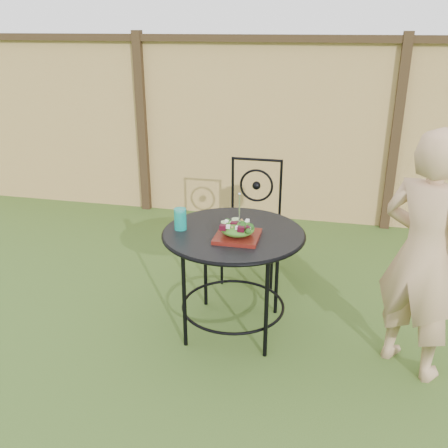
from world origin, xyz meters
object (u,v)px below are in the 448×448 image
(patio_table, at_px, (233,251))
(patio_chair, at_px, (253,217))
(salad_plate, at_px, (237,236))
(diner, at_px, (424,257))

(patio_table, relative_size, patio_chair, 0.97)
(patio_table, bearing_deg, salad_plate, -65.51)
(patio_chair, bearing_deg, diner, -41.38)
(patio_chair, bearing_deg, patio_table, -88.87)
(patio_table, bearing_deg, diner, -7.79)
(patio_table, distance_m, salad_plate, 0.19)
(patio_table, height_order, salad_plate, salad_plate)
(patio_chair, distance_m, salad_plate, 0.98)
(patio_table, distance_m, patio_chair, 0.86)
(diner, xyz_separation_m, salad_plate, (-1.08, 0.06, -0.00))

